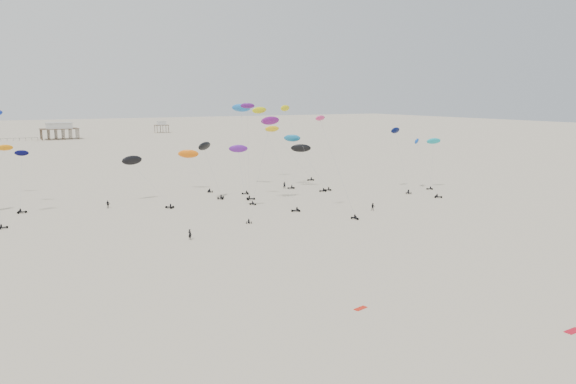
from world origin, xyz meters
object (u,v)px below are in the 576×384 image
rig_0 (423,158)px  pavilion_small (162,128)px  pavilion_main (59,132)px  rig_9 (433,149)px  spectator_0 (190,240)px

rig_0 → pavilion_small: bearing=-131.5°
pavilion_main → rig_0: size_ratio=1.14×
pavilion_main → pavilion_small: (70.00, 30.00, -0.74)m
pavilion_small → rig_9: size_ratio=0.64×
pavilion_main → rig_9: size_ratio=1.48×
pavilion_small → rig_9: 270.12m
rig_0 → spectator_0: 74.32m
pavilion_small → rig_0: rig_0 is taller
pavilion_small → rig_0: (-8.59, -273.13, 5.47)m
rig_0 → rig_9: bearing=167.2°
rig_9 → spectator_0: (-77.51, -21.87, -10.89)m
rig_0 → rig_9: size_ratio=1.30×
pavilion_main → spectator_0: size_ratio=9.29×
pavilion_main → rig_0: rig_0 is taller
pavilion_main → spectator_0: 262.10m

